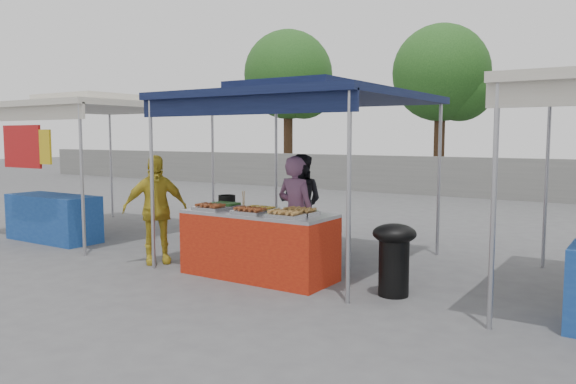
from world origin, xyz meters
The scene contains 22 objects.
ground_plane centered at (0.00, 0.00, 0.00)m, with size 80.00×80.00×0.00m, color #4F4F51.
back_wall centered at (0.00, 11.00, 0.60)m, with size 40.00×0.25×1.20m, color slate.
main_canopy centered at (0.00, 0.97, 2.37)m, with size 3.20×3.20×2.57m.
neighbor_stall_left centered at (-4.50, 0.57, 1.60)m, with size 3.20×3.20×2.57m.
tree_0 centered at (-7.84, 12.87, 4.07)m, with size 3.53×3.47×5.96m.
tree_1 centered at (-1.74, 12.83, 3.78)m, with size 3.31×3.22×5.53m.
vendor_table centered at (0.00, -0.10, 0.43)m, with size 2.00×0.80×0.85m.
food_tray_fl centered at (-0.61, -0.32, 0.88)m, with size 0.42×0.30×0.07m.
food_tray_fm centered at (0.05, -0.34, 0.88)m, with size 0.42×0.30×0.07m.
food_tray_fr centered at (0.57, -0.34, 0.88)m, with size 0.42×0.30×0.07m.
food_tray_bl centered at (-0.62, -0.02, 0.88)m, with size 0.42×0.30×0.07m.
food_tray_bm centered at (-0.01, -0.03, 0.88)m, with size 0.42×0.30×0.07m.
food_tray_br centered at (0.59, -0.03, 0.88)m, with size 0.42×0.30×0.07m.
cooking_pot centered at (-0.81, 0.25, 0.92)m, with size 0.24×0.24×0.14m, color black.
skewer_cup centered at (-0.13, -0.23, 0.89)m, with size 0.07×0.07×0.09m, color #A5A5AC.
wok_burner centered at (1.80, 0.05, 0.50)m, with size 0.50×0.50×0.84m.
crate_left centered at (-0.49, 0.41, 0.13)m, with size 0.44×0.31×0.27m, color navy.
crate_right centered at (0.29, 0.68, 0.13)m, with size 0.44×0.31×0.27m, color navy.
crate_stacked centered at (0.29, 0.68, 0.39)m, with size 0.42×0.29×0.25m, color navy.
vendor_woman centered at (0.13, 0.60, 0.78)m, with size 0.57×0.37×1.55m, color #794D6E.
helper_man centered at (-0.52, 1.75, 0.77)m, with size 0.75×0.58×1.54m, color black.
customer_person centered at (-1.72, -0.25, 0.78)m, with size 0.91×0.38×1.56m, color gold.
Camera 1 is at (4.23, -5.86, 1.82)m, focal length 35.00 mm.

